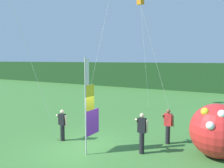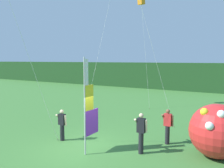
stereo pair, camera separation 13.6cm
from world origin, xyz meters
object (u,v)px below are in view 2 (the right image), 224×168
object	(u,v)px
person_near_banner	(62,124)
person_mid_field	(168,125)
banner_flag	(89,107)
person_far_left	(141,132)
kite_orange_box_2	(141,1)
inflatable_balloon	(217,131)

from	to	relation	value
person_near_banner	person_mid_field	bearing A→B (deg)	25.17
banner_flag	person_far_left	bearing A→B (deg)	27.11
banner_flag	person_near_banner	xyz separation A→B (m)	(-2.11, 0.56, -1.18)
person_near_banner	kite_orange_box_2	world-z (taller)	kite_orange_box_2
person_mid_field	kite_orange_box_2	bearing A→B (deg)	122.41
inflatable_balloon	person_near_banner	bearing A→B (deg)	-166.15
person_far_left	person_mid_field	bearing A→B (deg)	70.51
person_near_banner	banner_flag	bearing A→B (deg)	-14.86
person_near_banner	person_far_left	size ratio (longest dim) A/B	0.88
person_mid_field	inflatable_balloon	bearing A→B (deg)	-12.70
person_near_banner	inflatable_balloon	distance (m)	7.24
banner_flag	person_near_banner	distance (m)	2.48
person_mid_field	person_far_left	xyz separation A→B (m)	(-0.62, -1.76, 0.04)
inflatable_balloon	kite_orange_box_2	size ratio (longest dim) A/B	0.25
banner_flag	person_far_left	size ratio (longest dim) A/B	2.34
inflatable_balloon	kite_orange_box_2	xyz separation A→B (m)	(-7.16, 8.24, 7.85)
person_near_banner	person_far_left	bearing A→B (deg)	6.63
kite_orange_box_2	person_near_banner	bearing A→B (deg)	-89.20
inflatable_balloon	kite_orange_box_2	bearing A→B (deg)	131.01
person_near_banner	kite_orange_box_2	bearing A→B (deg)	90.80
person_near_banner	person_far_left	world-z (taller)	person_far_left
person_far_left	kite_orange_box_2	distance (m)	13.15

